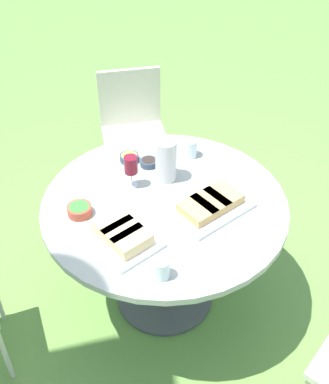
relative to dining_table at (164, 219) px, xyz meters
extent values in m
plane|color=#668E42|center=(0.00, 0.00, -0.63)|extent=(40.00, 40.00, 0.00)
cylinder|color=#4C4C51|center=(0.00, 0.00, -0.62)|extent=(0.57, 0.57, 0.02)
cylinder|color=#4C4C51|center=(0.00, 0.00, -0.26)|extent=(0.11, 0.11, 0.70)
cylinder|color=#9EA399|center=(0.00, 0.00, 0.11)|extent=(1.24, 1.24, 0.03)
cube|color=beige|center=(1.05, -0.01, -0.18)|extent=(0.42, 0.44, 0.04)
cube|color=beige|center=(1.24, -0.01, 0.05)|extent=(0.03, 0.44, 0.42)
cylinder|color=beige|center=(0.87, 0.19, -0.41)|extent=(0.03, 0.03, 0.43)
cylinder|color=beige|center=(0.86, -0.20, -0.41)|extent=(0.03, 0.03, 0.43)
cylinder|color=beige|center=(1.24, 0.19, -0.41)|extent=(0.03, 0.03, 0.43)
cylinder|color=beige|center=(1.23, -0.20, -0.41)|extent=(0.03, 0.03, 0.43)
cylinder|color=beige|center=(-0.35, 0.87, -0.41)|extent=(0.03, 0.03, 0.43)
cylinder|color=silver|center=(0.18, -0.05, 0.24)|extent=(0.11, 0.11, 0.23)
cone|color=silver|center=(0.23, -0.05, 0.34)|extent=(0.03, 0.03, 0.03)
cylinder|color=silver|center=(0.16, 0.14, 0.13)|extent=(0.06, 0.06, 0.01)
cylinder|color=silver|center=(0.16, 0.14, 0.17)|extent=(0.01, 0.01, 0.08)
cylinder|color=maroon|center=(0.16, 0.14, 0.26)|extent=(0.07, 0.07, 0.09)
cube|color=white|center=(-0.11, -0.21, 0.13)|extent=(0.41, 0.46, 0.02)
cube|color=tan|center=(-0.15, -0.13, 0.17)|extent=(0.21, 0.20, 0.05)
cube|color=tan|center=(-0.11, -0.21, 0.17)|extent=(0.21, 0.20, 0.05)
cube|color=tan|center=(-0.07, -0.28, 0.17)|extent=(0.21, 0.20, 0.05)
cube|color=white|center=(-0.23, 0.24, 0.13)|extent=(0.40, 0.38, 0.02)
cube|color=#E0C184|center=(-0.17, 0.28, 0.17)|extent=(0.18, 0.20, 0.06)
cube|color=#E0C184|center=(-0.23, 0.24, 0.17)|extent=(0.18, 0.20, 0.06)
cube|color=#E0C184|center=(-0.30, 0.21, 0.17)|extent=(0.18, 0.20, 0.06)
cylinder|color=#334256|center=(0.38, 0.12, 0.14)|extent=(0.10, 0.10, 0.04)
cylinder|color=#E0C147|center=(0.38, 0.12, 0.16)|extent=(0.09, 0.09, 0.02)
cylinder|color=#B74733|center=(-0.01, 0.42, 0.15)|extent=(0.12, 0.12, 0.05)
cylinder|color=#387533|center=(-0.01, 0.42, 0.16)|extent=(0.10, 0.10, 0.02)
cylinder|color=#334256|center=(0.31, 0.02, 0.14)|extent=(0.09, 0.09, 0.04)
cylinder|color=#2D231E|center=(0.31, 0.02, 0.15)|extent=(0.08, 0.08, 0.02)
cylinder|color=silver|center=(0.36, -0.22, 0.18)|extent=(0.08, 0.08, 0.10)
cylinder|color=silver|center=(-0.47, 0.11, 0.17)|extent=(0.07, 0.07, 0.09)
camera|label=1|loc=(-1.79, 0.37, 1.70)|focal=45.00mm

